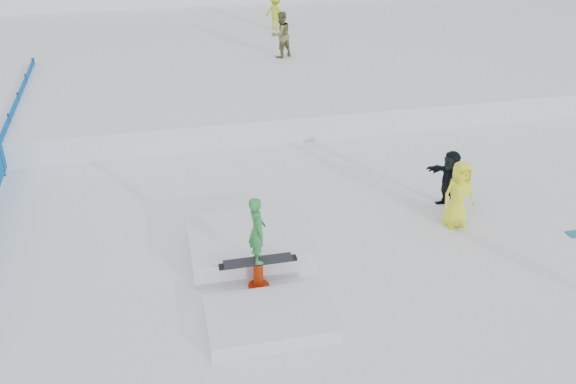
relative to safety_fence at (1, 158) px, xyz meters
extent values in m
plane|color=white|center=(6.50, -6.60, -0.55)|extent=(120.00, 120.00, 0.00)
cube|color=white|center=(6.50, 9.40, -0.15)|extent=(50.00, 18.00, 0.80)
cube|color=#0155AC|center=(0.00, 0.00, 0.00)|extent=(0.03, 16.00, 0.95)
cylinder|color=black|center=(0.00, 0.00, 0.00)|extent=(0.05, 0.05, 1.10)
cylinder|color=black|center=(0.00, 1.90, 0.00)|extent=(0.05, 0.05, 1.10)
cylinder|color=black|center=(0.00, 3.80, 0.00)|extent=(0.05, 0.05, 1.10)
cylinder|color=black|center=(0.00, 5.70, 0.00)|extent=(0.05, 0.05, 1.10)
cylinder|color=black|center=(0.00, 7.60, 0.00)|extent=(0.05, 0.05, 1.10)
imported|color=brown|center=(9.26, 6.72, 1.12)|extent=(1.05, 0.96, 1.74)
imported|color=#B8D01C|center=(9.90, 10.89, 0.99)|extent=(1.10, 1.01, 1.49)
imported|color=#F3F727|center=(11.00, -5.11, 0.28)|extent=(0.86, 0.60, 1.67)
imported|color=black|center=(11.18, -4.25, 0.22)|extent=(0.78, 1.49, 1.54)
cube|color=white|center=(5.95, -5.23, -0.28)|extent=(2.60, 2.20, 0.54)
cube|color=white|center=(5.95, -7.73, -0.40)|extent=(2.40, 1.60, 0.30)
cylinder|color=#C0330D|center=(5.95, -6.53, -0.52)|extent=(0.44, 0.44, 0.06)
cylinder|color=#C0330D|center=(5.95, -6.53, -0.25)|extent=(0.20, 0.20, 0.60)
cube|color=black|center=(5.95, -6.53, 0.08)|extent=(1.60, 0.16, 0.06)
cube|color=black|center=(5.95, -6.53, 0.12)|extent=(1.40, 0.28, 0.03)
imported|color=green|center=(5.95, -6.53, 0.85)|extent=(0.34, 0.52, 1.42)
camera|label=1|loc=(4.20, -17.12, 7.52)|focal=40.00mm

